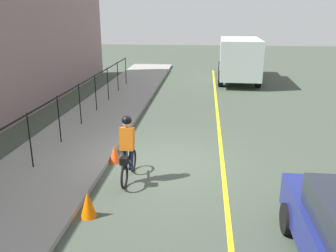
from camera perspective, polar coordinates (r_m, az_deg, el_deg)
The scene contains 8 objects.
ground_plane at distance 10.90m, azimuth 0.24°, elevation -5.85°, with size 80.00×80.00×0.00m, color #3C4639.
lane_line_centre at distance 10.87m, azimuth 8.71°, elevation -6.12°, with size 36.00×0.12×0.01m, color yellow.
sidewalk at distance 11.68m, azimuth -16.66°, elevation -4.57°, with size 40.00×3.20×0.15m, color gray.
iron_fence at distance 12.31m, azimuth -17.18°, elevation 2.81°, with size 20.61×0.04×1.60m.
cyclist_lead at distance 9.50m, azimuth -6.48°, elevation -3.68°, with size 1.71×0.36×1.83m.
box_truck_background at distance 23.88m, azimuth 11.25°, elevation 10.69°, with size 6.78×2.71×2.78m.
traffic_cone_near at distance 10.93m, azimuth -8.48°, elevation -4.38°, with size 0.36×0.36×0.56m, color #E94E17.
traffic_cone_far at distance 8.27m, azimuth -12.65°, elevation -12.09°, with size 0.36×0.36×0.62m, color #F15F02.
Camera 1 is at (-9.93, -0.99, 4.37)m, focal length 38.16 mm.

